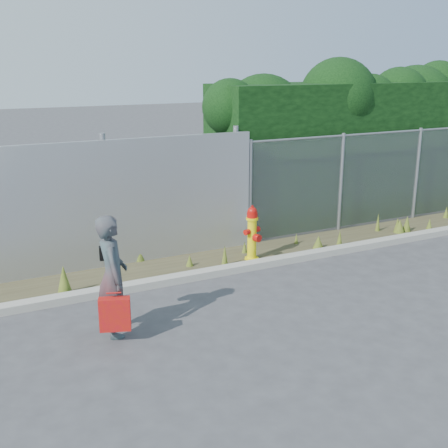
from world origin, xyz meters
TOP-DOWN VIEW (x-y plane):
  - ground at (0.00, 0.00)m, footprint 80.00×80.00m
  - curb at (0.00, 1.80)m, footprint 16.00×0.22m
  - weed_strip at (-0.55, 2.42)m, footprint 16.00×1.35m
  - corrugated_fence at (-3.25, 3.01)m, footprint 8.50×0.21m
  - chainlink_fence at (4.25, 3.00)m, footprint 6.50×0.07m
  - hedge at (4.40, 4.03)m, footprint 7.64×2.07m
  - fire_hydrant at (0.64, 2.17)m, footprint 0.34×0.30m
  - woman at (-2.34, 0.51)m, footprint 0.47×0.64m
  - red_tote_bag at (-2.41, 0.22)m, footprint 0.39×0.14m
  - black_shoulder_bag at (-2.31, 0.73)m, footprint 0.24×0.10m

SIDE VIEW (x-z plane):
  - ground at x=0.00m, z-range 0.00..0.00m
  - curb at x=0.00m, z-range 0.00..0.12m
  - weed_strip at x=-0.55m, z-range -0.16..0.38m
  - red_tote_bag at x=-2.41m, z-range 0.15..0.66m
  - fire_hydrant at x=0.64m, z-range -0.02..1.00m
  - woman at x=-2.34m, z-range 0.00..1.61m
  - chainlink_fence at x=4.25m, z-range 0.01..2.06m
  - black_shoulder_bag at x=-2.31m, z-range 0.95..1.13m
  - corrugated_fence at x=-3.25m, z-range -0.05..2.25m
  - hedge at x=4.40m, z-range 0.17..3.71m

